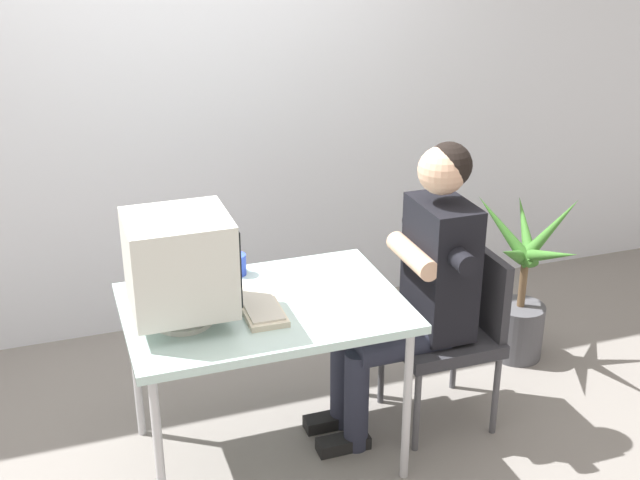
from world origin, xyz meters
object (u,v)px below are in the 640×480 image
office_chair (453,325)px  desk_mug (237,264)px  person_seated (419,281)px  crt_monitor (180,264)px  desk (264,316)px  keyboard (258,304)px  potted_plant (522,296)px

office_chair → desk_mug: desk_mug is taller
office_chair → person_seated: person_seated is taller
crt_monitor → desk: bearing=8.4°
keyboard → office_chair: (0.92, 0.03, -0.28)m
desk → potted_plant: (1.50, 0.38, -0.34)m
desk → desk_mug: bearing=96.1°
desk → person_seated: person_seated is taller
person_seated → potted_plant: bearing=24.8°
potted_plant → desk_mug: bearing=-177.7°
crt_monitor → desk_mug: size_ratio=4.75×
desk → person_seated: size_ratio=0.84×
keyboard → office_chair: 0.97m
office_chair → potted_plant: 0.72m
desk → crt_monitor: size_ratio=2.56×
potted_plant → desk_mug: 1.60m
crt_monitor → desk_mug: (0.30, 0.36, -0.20)m
person_seated → keyboard: bearing=-177.6°
desk → crt_monitor: (-0.33, -0.05, 0.31)m
desk_mug → potted_plant: bearing=2.3°
desk → crt_monitor: bearing=-171.6°
keyboard → person_seated: person_seated is taller
desk → person_seated: (0.71, 0.01, 0.04)m
office_chair → crt_monitor: bearing=-177.2°
desk → potted_plant: 1.58m
office_chair → potted_plant: bearing=31.1°
desk → potted_plant: potted_plant is taller
office_chair → desk: bearing=-179.3°
desk → crt_monitor: 0.46m
keyboard → person_seated: (0.74, 0.03, -0.03)m
crt_monitor → office_chair: 1.34m
desk_mug → office_chair: bearing=-18.1°
crt_monitor → office_chair: (1.23, 0.06, -0.52)m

